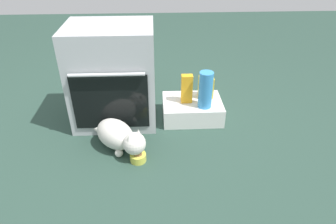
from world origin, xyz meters
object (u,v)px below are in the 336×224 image
water_bottle (206,90)px  juice_carton (187,89)px  food_bowl (138,157)px  snack_bag (206,87)px  oven (113,76)px  pantry_cabinet (192,109)px  cat (119,136)px

water_bottle → juice_carton: bearing=149.1°
food_bowl → snack_bag: 0.86m
oven → pantry_cabinet: oven is taller
snack_bag → pantry_cabinet: bearing=-148.2°
juice_carton → snack_bag: juice_carton is taller
food_bowl → juice_carton: bearing=54.1°
cat → juice_carton: juice_carton is taller
water_bottle → juice_carton: 0.16m
juice_carton → snack_bag: (0.17, 0.08, -0.03)m
water_bottle → snack_bag: water_bottle is taller
food_bowl → cat: 0.21m
oven → food_bowl: 0.70m
water_bottle → cat: bearing=-154.3°
snack_bag → juice_carton: bearing=-155.2°
oven → water_bottle: 0.74m
water_bottle → snack_bag: 0.18m
oven → food_bowl: size_ratio=7.01×
oven → food_bowl: oven is taller
pantry_cabinet → snack_bag: (0.12, 0.07, 0.17)m
snack_bag → oven: bearing=-175.9°
food_bowl → snack_bag: bearing=47.8°
oven → pantry_cabinet: (0.64, -0.02, -0.32)m
food_bowl → water_bottle: water_bottle is taller
pantry_cabinet → cat: size_ratio=0.91×
food_bowl → oven: bearing=109.4°
pantry_cabinet → food_bowl: bearing=-129.1°
food_bowl → water_bottle: size_ratio=0.38×
cat → snack_bag: 0.86m
oven → cat: oven is taller
water_bottle → snack_bag: bearing=78.7°
food_bowl → cat: size_ratio=0.21×
juice_carton → snack_bag: bearing=24.8°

